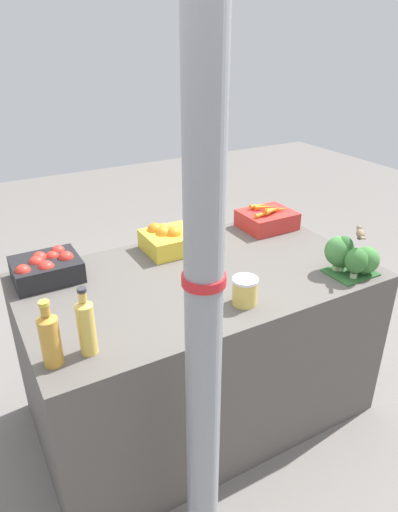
# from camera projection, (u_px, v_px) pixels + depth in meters

# --- Properties ---
(ground_plane) EXTENTS (10.00, 10.00, 0.00)m
(ground_plane) POSITION_uv_depth(u_px,v_px,m) (199.00, 406.00, 2.55)
(ground_plane) COLOR slate
(market_table) EXTENTS (1.67, 0.96, 0.84)m
(market_table) POSITION_uv_depth(u_px,v_px,m) (199.00, 346.00, 2.37)
(market_table) COLOR #56514C
(market_table) RESTS_ON ground_plane
(support_pole) EXTENTS (0.13, 0.13, 2.30)m
(support_pole) POSITION_uv_depth(u_px,v_px,m) (204.00, 313.00, 1.32)
(support_pole) COLOR gray
(support_pole) RESTS_ON ground_plane
(apple_crate) EXTENTS (0.30, 0.25, 0.13)m
(apple_crate) POSITION_uv_depth(u_px,v_px,m) (46.00, 268.00, 2.12)
(apple_crate) COLOR black
(apple_crate) RESTS_ON market_table
(orange_crate) EXTENTS (0.30, 0.25, 0.14)m
(orange_crate) POSITION_uv_depth(u_px,v_px,m) (171.00, 239.00, 2.41)
(orange_crate) COLOR gold
(orange_crate) RESTS_ON market_table
(carrot_crate) EXTENTS (0.30, 0.25, 0.14)m
(carrot_crate) POSITION_uv_depth(u_px,v_px,m) (267.00, 219.00, 2.68)
(carrot_crate) COLOR red
(carrot_crate) RESTS_ON market_table
(broccoli_pile) EXTENTS (0.23, 0.21, 0.19)m
(broccoli_pile) POSITION_uv_depth(u_px,v_px,m) (350.00, 256.00, 2.15)
(broccoli_pile) COLOR #2D602D
(broccoli_pile) RESTS_ON market_table
(juice_bottle_amber) EXTENTS (0.07, 0.07, 0.25)m
(juice_bottle_amber) POSITION_uv_depth(u_px,v_px,m) (50.00, 338.00, 1.55)
(juice_bottle_amber) COLOR gold
(juice_bottle_amber) RESTS_ON market_table
(juice_bottle_golden) EXTENTS (0.06, 0.06, 0.27)m
(juice_bottle_golden) POSITION_uv_depth(u_px,v_px,m) (86.00, 326.00, 1.60)
(juice_bottle_golden) COLOR gold
(juice_bottle_golden) RESTS_ON market_table
(pickle_jar) EXTENTS (0.11, 0.11, 0.12)m
(pickle_jar) POSITION_uv_depth(u_px,v_px,m) (245.00, 291.00, 1.92)
(pickle_jar) COLOR #DBBC56
(pickle_jar) RESTS_ON market_table
(sparrow_bird) EXTENTS (0.09, 0.12, 0.05)m
(sparrow_bird) POSITION_uv_depth(u_px,v_px,m) (360.00, 233.00, 2.09)
(sparrow_bird) COLOR #4C3D2D
(sparrow_bird) RESTS_ON broccoli_pile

